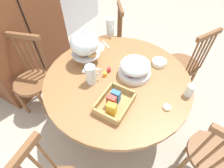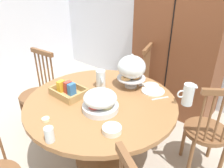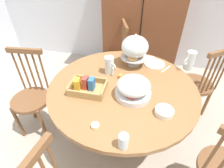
{
  "view_description": "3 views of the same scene",
  "coord_description": "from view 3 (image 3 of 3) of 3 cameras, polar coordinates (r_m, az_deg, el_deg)",
  "views": [
    {
      "loc": [
        -0.84,
        -0.44,
        1.85
      ],
      "look_at": [
        0.04,
        0.07,
        0.74
      ],
      "focal_mm": 26.96,
      "sensor_mm": 36.0,
      "label": 1
    },
    {
      "loc": [
        1.29,
        -1.11,
        1.75
      ],
      "look_at": [
        0.14,
        0.22,
        0.84
      ],
      "focal_mm": 34.39,
      "sensor_mm": 36.0,
      "label": 2
    },
    {
      "loc": [
        0.32,
        -1.18,
        1.74
      ],
      "look_at": [
        0.04,
        0.07,
        0.74
      ],
      "focal_mm": 28.13,
      "sensor_mm": 36.0,
      "label": 3
    }
  ],
  "objects": [
    {
      "name": "ground_plane",
      "position": [
        2.12,
        -1.44,
        -16.91
      ],
      "size": [
        10.0,
        10.0,
        0.0
      ],
      "primitive_type": "plane",
      "color": "#A89E8E"
    },
    {
      "name": "wooden_armoire",
      "position": [
        2.79,
        10.15,
        21.81
      ],
      "size": [
        1.18,
        0.6,
        1.96
      ],
      "color": "brown",
      "rests_on": "ground_plane"
    },
    {
      "name": "dining_table",
      "position": [
        1.73,
        3.25,
        -5.28
      ],
      "size": [
        1.35,
        1.35,
        0.74
      ],
      "color": "olive",
      "rests_on": "ground_plane"
    },
    {
      "name": "windsor_chair_facing_door",
      "position": [
        2.3,
        25.8,
        -0.32
      ],
      "size": [
        0.46,
        0.46,
        0.97
      ],
      "color": "brown",
      "rests_on": "ground_plane"
    },
    {
      "name": "windsor_chair_far_side",
      "position": [
        2.57,
        0.69,
        8.06
      ],
      "size": [
        0.43,
        0.43,
        0.97
      ],
      "color": "brown",
      "rests_on": "ground_plane"
    },
    {
      "name": "windsor_chair_host_seat",
      "position": [
        2.09,
        -24.62,
        -4.19
      ],
      "size": [
        0.4,
        0.4,
        0.97
      ],
      "color": "brown",
      "rests_on": "ground_plane"
    },
    {
      "name": "pastry_stand_with_dome",
      "position": [
        1.82,
        7.41,
        11.54
      ],
      "size": [
        0.28,
        0.28,
        0.34
      ],
      "color": "silver",
      "rests_on": "dining_table"
    },
    {
      "name": "fruit_platter_covered",
      "position": [
        1.45,
        6.96,
        -1.3
      ],
      "size": [
        0.3,
        0.3,
        0.18
      ],
      "color": "silver",
      "rests_on": "dining_table"
    },
    {
      "name": "orange_juice_pitcher",
      "position": [
        1.72,
        -0.85,
        5.89
      ],
      "size": [
        0.15,
        0.12,
        0.18
      ],
      "color": "silver",
      "rests_on": "dining_table"
    },
    {
      "name": "milk_pitcher",
      "position": [
        1.96,
        23.9,
        6.83
      ],
      "size": [
        0.14,
        0.15,
        0.19
      ],
      "color": "silver",
      "rests_on": "dining_table"
    },
    {
      "name": "cereal_basket",
      "position": [
        1.55,
        -8.13,
        -0.86
      ],
      "size": [
        0.32,
        0.24,
        0.12
      ],
      "color": "tan",
      "rests_on": "dining_table"
    },
    {
      "name": "china_plate_large",
      "position": [
        1.96,
        13.64,
        6.39
      ],
      "size": [
        0.22,
        0.22,
        0.01
      ],
      "primitive_type": "cylinder",
      "color": "white",
      "rests_on": "dining_table"
    },
    {
      "name": "china_plate_small",
      "position": [
        2.01,
        12.01,
        7.86
      ],
      "size": [
        0.15,
        0.15,
        0.01
      ],
      "primitive_type": "cylinder",
      "color": "white",
      "rests_on": "china_plate_large"
    },
    {
      "name": "cereal_bowl",
      "position": [
        1.39,
        16.61,
        -8.6
      ],
      "size": [
        0.14,
        0.14,
        0.04
      ],
      "primitive_type": "cylinder",
      "color": "white",
      "rests_on": "dining_table"
    },
    {
      "name": "drinking_glass",
      "position": [
        1.14,
        3.74,
        -18.1
      ],
      "size": [
        0.06,
        0.06,
        0.11
      ],
      "primitive_type": "cylinder",
      "color": "silver",
      "rests_on": "dining_table"
    },
    {
      "name": "butter_dish",
      "position": [
        1.27,
        -5.52,
        -13.31
      ],
      "size": [
        0.06,
        0.06,
        0.02
      ],
      "primitive_type": "cylinder",
      "color": "beige",
      "rests_on": "dining_table"
    },
    {
      "name": "jam_jar_strawberry",
      "position": [
        1.68,
        5.06,
        2.16
      ],
      "size": [
        0.04,
        0.04,
        0.04
      ],
      "primitive_type": "cylinder",
      "color": "#B7282D",
      "rests_on": "dining_table"
    },
    {
      "name": "jam_jar_apricot",
      "position": [
        1.68,
        2.71,
        2.47
      ],
      "size": [
        0.04,
        0.04,
        0.04
      ],
      "primitive_type": "cylinder",
      "color": "orange",
      "rests_on": "dining_table"
    },
    {
      "name": "table_knife",
      "position": [
        2.02,
        10.33,
        7.85
      ],
      "size": [
        0.1,
        0.15,
        0.01
      ],
      "primitive_type": "cube",
      "rotation": [
        0.0,
        0.0,
        7.3
      ],
      "color": "silver",
      "rests_on": "dining_table"
    },
    {
      "name": "dinner_fork",
      "position": [
        2.03,
        9.64,
        8.16
      ],
      "size": [
        0.1,
        0.15,
        0.01
      ],
      "primitive_type": "cube",
      "rotation": [
        0.0,
        0.0,
        7.3
      ],
      "color": "silver",
      "rests_on": "dining_table"
    },
    {
      "name": "soup_spoon",
      "position": [
        1.9,
        17.11,
        4.66
      ],
      "size": [
        0.1,
        0.15,
        0.01
      ],
      "primitive_type": "cube",
      "rotation": [
        0.0,
        0.0,
        7.3
      ],
      "color": "silver",
      "rests_on": "dining_table"
    }
  ]
}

